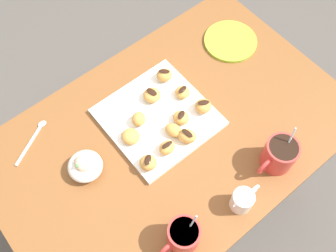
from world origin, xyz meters
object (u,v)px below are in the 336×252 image
Objects in this scene: beignet_1 at (152,95)px; dining_table at (172,152)px; coffee_mug_red_left at (279,154)px; ice_cream_bowl at (85,166)px; beignet_9 at (187,136)px; beignet_10 at (181,118)px; beignet_4 at (167,148)px; beignet_7 at (203,105)px; saucer_lime_left at (230,41)px; beignet_3 at (148,163)px; pastry_plate_square at (158,117)px; beignet_5 at (182,92)px; beignet_6 at (131,136)px; beignet_8 at (164,75)px; beignet_2 at (139,119)px; beignet_0 at (173,131)px; coffee_mug_red_right at (183,236)px.

dining_table is at bearing 78.72° from beignet_1.
ice_cream_bowl is (0.44, -0.33, -0.02)m from coffee_mug_red_left.
beignet_9 is 0.07m from beignet_10.
beignet_1 is 1.10× the size of beignet_10.
beignet_7 reaches higher than beignet_4.
coffee_mug_red_left is at bearing 126.45° from beignet_9.
beignet_10 reaches higher than dining_table.
saucer_lime_left is at bearing -156.82° from beignet_4.
beignet_3 is at bearing 49.27° from beignet_1.
pastry_plate_square is 0.12m from beignet_4.
ice_cream_bowl reaches higher than beignet_9.
beignet_5 is at bearing -143.21° from beignet_4.
beignet_6 is 1.09× the size of beignet_8.
coffee_mug_red_left is 0.83× the size of saucer_lime_left.
beignet_2 is at bearing -150.02° from beignet_6.
beignet_8 is 0.94× the size of beignet_9.
beignet_2 is (0.45, 0.06, 0.03)m from saucer_lime_left.
ice_cream_bowl is 0.31m from beignet_9.
beignet_1 is 0.12m from beignet_10.
beignet_6 is (0.14, 0.07, -0.00)m from beignet_1.
pastry_plate_square is 0.07m from beignet_1.
beignet_0 and beignet_1 have the same top height.
pastry_plate_square is at bearing 6.26° from beignet_5.
coffee_mug_red_right reaches higher than beignet_6.
beignet_9 is (-0.13, 0.11, 0.00)m from beignet_6.
beignet_8 is (-0.10, -0.10, 0.03)m from pastry_plate_square.
beignet_2 is at bearing 25.48° from beignet_8.
beignet_5 is 0.87× the size of beignet_9.
pastry_plate_square is at bearing 11.74° from saucer_lime_left.
beignet_1 is 1.20× the size of beignet_2.
beignet_7 is at bearing 172.46° from beignet_10.
beignet_6 is at bearing 5.89° from beignet_5.
beignet_7 and beignet_9 have the same top height.
beignet_7 is (-0.39, 0.06, 0.00)m from ice_cream_bowl.
beignet_3 and beignet_9 have the same top height.
beignet_3 is at bearing -36.38° from coffee_mug_red_left.
saucer_lime_left is 0.45m from beignet_2.
coffee_mug_red_left reaches higher than beignet_7.
dining_table is at bearing 21.12° from saucer_lime_left.
beignet_4 reaches higher than beignet_5.
pastry_plate_square is 0.08m from beignet_0.
coffee_mug_red_right is 2.85× the size of beignet_8.
beignet_1 and beignet_4 have the same top height.
beignet_4 is 0.90× the size of beignet_6.
beignet_0 reaches higher than dining_table.
beignet_0 is 0.99× the size of beignet_1.
coffee_mug_red_right is at bearing 59.92° from beignet_4.
coffee_mug_red_right is at bearing 50.54° from beignet_10.
beignet_3 is 0.99× the size of beignet_4.
beignet_2 is 0.13m from beignet_10.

